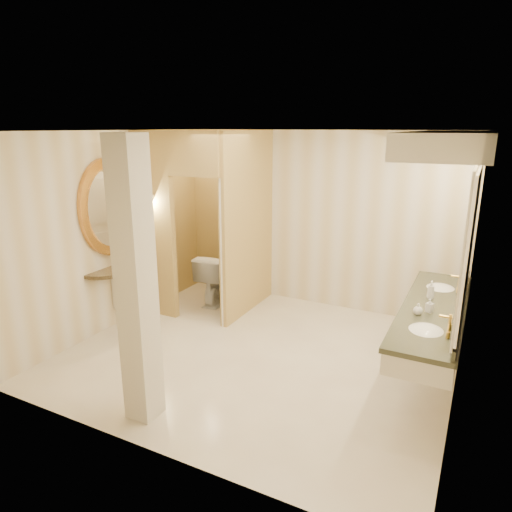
{
  "coord_description": "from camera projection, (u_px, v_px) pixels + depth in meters",
  "views": [
    {
      "loc": [
        2.3,
        -4.61,
        2.74
      ],
      "look_at": [
        -0.13,
        0.2,
        1.21
      ],
      "focal_mm": 32.0,
      "sensor_mm": 36.0,
      "label": 1
    }
  ],
  "objects": [
    {
      "name": "soap_bottle_b",
      "position": [
        418.0,
        309.0,
        4.69
      ],
      "size": [
        0.11,
        0.11,
        0.12
      ],
      "primitive_type": "imported",
      "rotation": [
        0.0,
        0.0,
        -0.18
      ],
      "color": "silver",
      "rests_on": "vanity"
    },
    {
      "name": "wall_left",
      "position": [
        113.0,
        231.0,
        6.32
      ],
      "size": [
        0.02,
        4.0,
        2.7
      ],
      "primitive_type": "cube",
      "color": "silver",
      "rests_on": "floor"
    },
    {
      "name": "console_shelf",
      "position": [
        111.0,
        233.0,
        6.23
      ],
      "size": [
        1.01,
        1.01,
        1.95
      ],
      "color": "black",
      "rests_on": "floor"
    },
    {
      "name": "ceiling",
      "position": [
        258.0,
        131.0,
        4.97
      ],
      "size": [
        4.5,
        4.5,
        0.0
      ],
      "primitive_type": "plane",
      "rotation": [
        3.14,
        0.0,
        0.0
      ],
      "color": "white",
      "rests_on": "wall_back"
    },
    {
      "name": "floor",
      "position": [
        258.0,
        354.0,
        5.71
      ],
      "size": [
        4.5,
        4.5,
        0.0
      ],
      "primitive_type": "plane",
      "color": "white",
      "rests_on": "ground"
    },
    {
      "name": "tissue_box",
      "position": [
        127.0,
        262.0,
        6.29
      ],
      "size": [
        0.14,
        0.14,
        0.13
      ],
      "primitive_type": "cube",
      "rotation": [
        0.0,
        0.0,
        0.04
      ],
      "color": "black",
      "rests_on": "console_shelf"
    },
    {
      "name": "wall_back",
      "position": [
        316.0,
        220.0,
        7.05
      ],
      "size": [
        4.5,
        0.02,
        2.7
      ],
      "primitive_type": "cube",
      "color": "silver",
      "rests_on": "floor"
    },
    {
      "name": "pillar",
      "position": [
        136.0,
        285.0,
        4.16
      ],
      "size": [
        0.28,
        0.28,
        2.7
      ],
      "primitive_type": "cube",
      "color": "beige",
      "rests_on": "floor"
    },
    {
      "name": "soap_bottle_a",
      "position": [
        430.0,
        305.0,
        4.75
      ],
      "size": [
        0.09,
        0.09,
        0.15
      ],
      "primitive_type": "imported",
      "rotation": [
        0.0,
        0.0,
        -0.42
      ],
      "color": "beige",
      "rests_on": "vanity"
    },
    {
      "name": "soap_bottle_c",
      "position": [
        431.0,
        290.0,
        5.12
      ],
      "size": [
        0.08,
        0.08,
        0.21
      ],
      "primitive_type": "imported",
      "rotation": [
        0.0,
        0.0,
        -0.05
      ],
      "color": "#C6B28C",
      "rests_on": "vanity"
    },
    {
      "name": "toilet",
      "position": [
        216.0,
        278.0,
        7.31
      ],
      "size": [
        0.55,
        0.85,
        0.82
      ],
      "primitive_type": "imported",
      "rotation": [
        0.0,
        0.0,
        3.26
      ],
      "color": "white",
      "rests_on": "floor"
    },
    {
      "name": "wall_front",
      "position": [
        146.0,
        309.0,
        3.62
      ],
      "size": [
        4.5,
        0.02,
        2.7
      ],
      "primitive_type": "cube",
      "color": "silver",
      "rests_on": "floor"
    },
    {
      "name": "wall_sconce",
      "position": [
        150.0,
        201.0,
        6.44
      ],
      "size": [
        0.14,
        0.14,
        0.42
      ],
      "color": "gold",
      "rests_on": "toilet_closet"
    },
    {
      "name": "wall_right",
      "position": [
        468.0,
        278.0,
        4.36
      ],
      "size": [
        0.02,
        4.0,
        2.7
      ],
      "primitive_type": "cube",
      "color": "silver",
      "rests_on": "floor"
    },
    {
      "name": "toilet_closet",
      "position": [
        219.0,
        223.0,
        6.65
      ],
      "size": [
        1.5,
        1.55,
        2.7
      ],
      "color": "tan",
      "rests_on": "floor"
    },
    {
      "name": "vanity",
      "position": [
        445.0,
        239.0,
        4.71
      ],
      "size": [
        0.75,
        2.66,
        2.09
      ],
      "color": "beige",
      "rests_on": "floor"
    }
  ]
}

